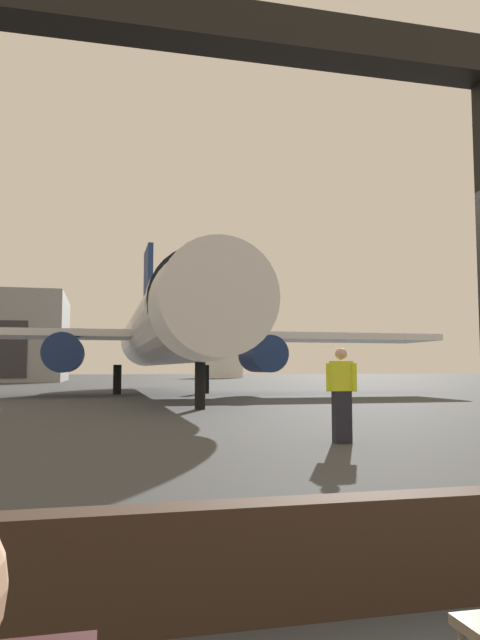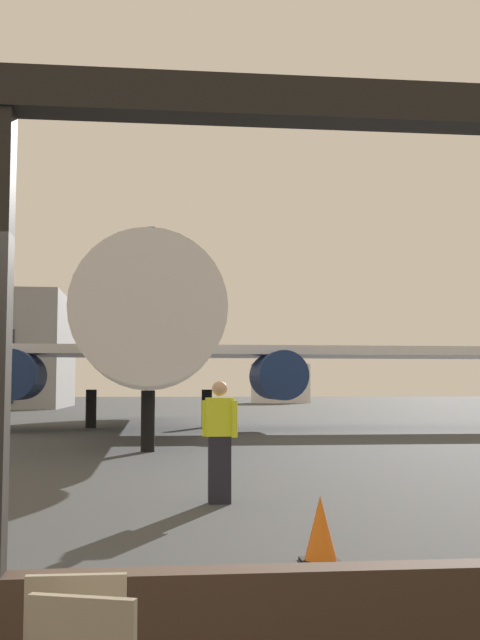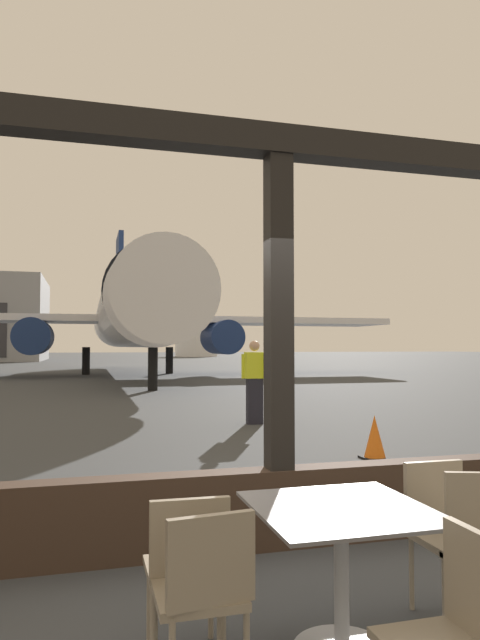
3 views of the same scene
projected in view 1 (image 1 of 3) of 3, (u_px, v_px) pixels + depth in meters
The scene contains 4 objects.
ground_plane at pixel (136, 388), 42.33m from camera, with size 220.00×220.00×0.00m, color #383A3D.
airplane at pixel (166, 329), 30.51m from camera, with size 30.68×29.42×10.28m.
ground_crew_worker at pixel (342, 394), 10.77m from camera, with size 0.49×0.35×1.74m.
fuel_storage_tank at pixel (221, 363), 89.20m from camera, with size 6.75×6.75×4.38m, color white.
Camera 1 is at (-2.45, -3.18, 1.35)m, focal length 32.89 mm.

